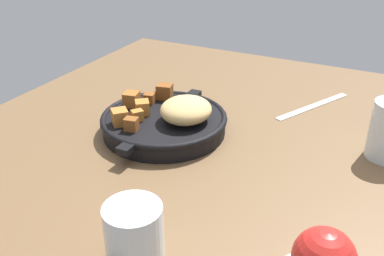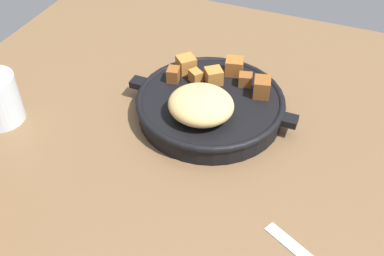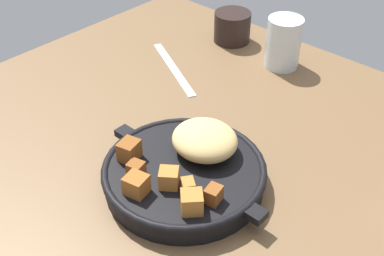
# 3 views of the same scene
# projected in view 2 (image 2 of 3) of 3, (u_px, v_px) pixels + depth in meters

# --- Properties ---
(ground_plane) EXTENTS (1.02, 0.91, 0.02)m
(ground_plane) POSITION_uv_depth(u_px,v_px,m) (213.00, 148.00, 0.74)
(ground_plane) COLOR brown
(cast_iron_skillet) EXTENTS (0.29, 0.25, 0.08)m
(cast_iron_skillet) POSITION_uv_depth(u_px,v_px,m) (209.00, 104.00, 0.76)
(cast_iron_skillet) COLOR black
(cast_iron_skillet) RESTS_ON ground_plane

